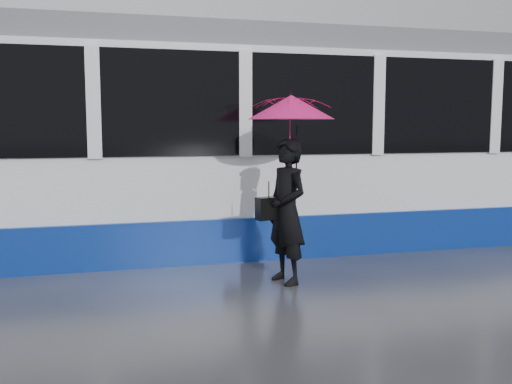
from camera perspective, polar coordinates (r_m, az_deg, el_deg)
name	(u,v)px	position (r m, az deg, el deg)	size (l,w,h in m)	color
ground	(242,288)	(6.82, -1.44, -9.56)	(90.00, 90.00, 0.00)	#2C2C31
rails	(205,245)	(9.20, -5.13, -5.28)	(34.00, 1.51, 0.02)	#3F3D38
tram	(130,143)	(8.88, -12.49, 4.76)	(26.00, 2.56, 3.35)	white
woman	(287,211)	(6.88, 3.09, -1.94)	(0.64, 0.42, 1.75)	black
umbrella	(291,124)	(6.82, 3.54, 6.79)	(1.28, 1.28, 1.18)	#F3148F
handbag	(269,208)	(6.83, 1.28, -1.64)	(0.34, 0.22, 0.45)	black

